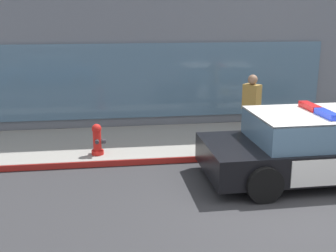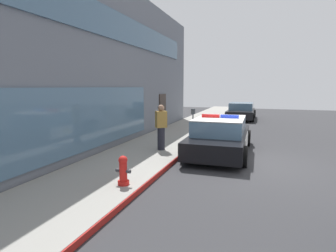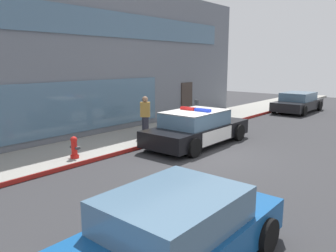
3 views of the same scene
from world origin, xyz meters
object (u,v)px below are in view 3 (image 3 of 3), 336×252
fire_hydrant (74,148)px  car_far_lane (174,233)px  car_down_street (298,102)px  pedestrian_on_sidewalk (145,116)px  police_cruiser (197,128)px  parking_meter (196,108)px

fire_hydrant → car_far_lane: size_ratio=0.17×
car_down_street → pedestrian_on_sidewalk: bearing=170.7°
car_down_street → fire_hydrant: bearing=174.5°
police_cruiser → car_far_lane: bearing=-147.9°
police_cruiser → car_far_lane: police_cruiser is taller
car_down_street → pedestrian_on_sidewalk: size_ratio=2.74×
police_cruiser → fire_hydrant: bearing=159.3°
police_cruiser → car_down_street: bearing=-0.5°
fire_hydrant → pedestrian_on_sidewalk: bearing=6.6°
car_down_street → pedestrian_on_sidewalk: pedestrian_on_sidewalk is taller
car_down_street → parking_meter: size_ratio=3.49×
pedestrian_on_sidewalk → parking_meter: pedestrian_on_sidewalk is taller
car_far_lane → parking_meter: 10.97m
pedestrian_on_sidewalk → car_far_lane: bearing=-172.5°
fire_hydrant → pedestrian_on_sidewalk: (3.79, 0.44, 0.51)m
car_far_lane → parking_meter: bearing=-146.6°
car_down_street → parking_meter: parking_meter is taller
police_cruiser → parking_meter: police_cruiser is taller
fire_hydrant → parking_meter: size_ratio=0.54×
pedestrian_on_sidewalk → parking_meter: 3.04m
car_down_street → car_far_lane: (-18.47, -4.50, -0.00)m
car_down_street → car_far_lane: size_ratio=1.11×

